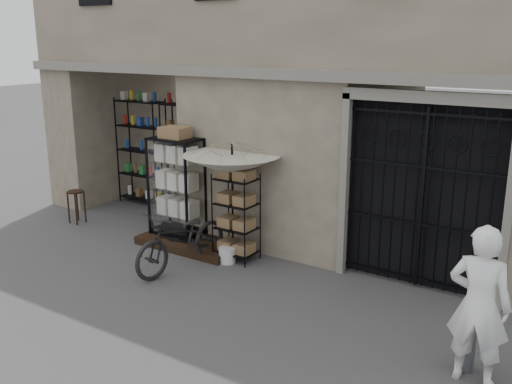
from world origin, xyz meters
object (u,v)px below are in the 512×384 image
Objects in this scene: wooden_stool at (77,206)px; bicycle at (183,268)px; wire_rack at (236,218)px; steel_bollard at (469,335)px; market_umbrella at (232,160)px; display_cabinet at (177,192)px; shopkeeper at (471,380)px; white_bucket at (227,255)px.

bicycle is at bearing -10.98° from wooden_stool.
bicycle is (-0.53, -0.84, -0.77)m from wire_rack.
steel_bollard is at bearing -0.62° from bicycle.
market_umbrella is at bearing 140.81° from wire_rack.
market_umbrella is (1.31, -0.01, 0.78)m from display_cabinet.
market_umbrella is at bearing 4.38° from wooden_stool.
shopkeeper is at bearing -34.56° from display_cabinet.
shopkeeper is (4.42, -1.59, -0.77)m from wire_rack.
bicycle is (-0.48, -0.62, -0.14)m from white_bucket.
market_umbrella is (-0.18, 0.14, 1.00)m from wire_rack.
wire_rack reaches higher than steel_bollard.
market_umbrella is 1.30× the size of shopkeeper.
shopkeeper is at bearing -2.58° from bicycle.
market_umbrella reaches higher than wooden_stool.
market_umbrella is at bearing 161.04° from steel_bollard.
wire_rack is 4.55m from steel_bollard.
white_bucket is 0.31× the size of steel_bollard.
display_cabinet is 1.72m from white_bucket.
bicycle is at bearing -123.37° from wire_rack.
white_bucket is (1.44, -0.37, -0.85)m from display_cabinet.
display_cabinet reaches higher than steel_bollard.
wooden_stool is at bearing 171.51° from steel_bollard.
wooden_stool is (-4.05, -0.15, -0.40)m from wire_rack.
bicycle is 1.07× the size of shopkeeper.
wire_rack reaches higher than bicycle.
wire_rack is at bearing -19.66° from shopkeeper.
steel_bollard is at bearing -60.80° from shopkeeper.
wooden_stool reaches higher than white_bucket.
steel_bollard is (5.81, -1.56, -0.53)m from display_cabinet.
bicycle is at bearing -64.01° from display_cabinet.
market_umbrella reaches higher than white_bucket.
wire_rack is at bearing 2.18° from wooden_stool.
shopkeeper is (0.10, -0.18, -0.46)m from steel_bollard.
shopkeeper is (4.95, -0.75, 0.00)m from bicycle.
market_umbrella is at bearing -20.51° from shopkeeper.
wire_rack is 0.67m from white_bucket.
shopkeeper is at bearing -20.82° from wire_rack.
bicycle is at bearing 173.35° from steel_bollard.
white_bucket reaches higher than shopkeeper.
display_cabinet is 1.52m from wire_rack.
market_umbrella is 8.48× the size of white_bucket.
wire_rack is at bearing 161.99° from steel_bollard.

